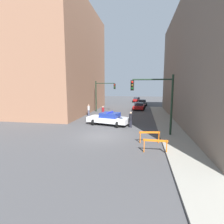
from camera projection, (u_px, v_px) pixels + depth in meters
name	position (u px, v px, depth m)	size (l,w,h in m)	color
ground_plane	(102.00, 136.00, 15.35)	(120.00, 120.00, 0.00)	#424244
sidewalk_right	(176.00, 139.00, 14.28)	(2.40, 44.00, 0.12)	gray
building_corner_left	(52.00, 61.00, 29.76)	(14.00, 20.00, 17.14)	#93664C
traffic_light_near	(158.00, 96.00, 15.07)	(3.64, 0.35, 5.20)	black
traffic_light_far	(102.00, 92.00, 29.36)	(3.44, 0.35, 5.20)	black
police_car	(109.00, 119.00, 19.67)	(5.01, 3.07, 1.52)	white
parked_car_near	(139.00, 106.00, 32.26)	(2.50, 4.43, 1.31)	maroon
parked_car_mid	(142.00, 102.00, 39.29)	(2.29, 4.31, 1.31)	#474C51
parked_car_far	(137.00, 100.00, 47.72)	(2.33, 4.33, 1.31)	maroon
pedestrian_crossing	(103.00, 112.00, 23.78)	(0.50, 0.50, 1.66)	black
pedestrian_corner	(89.00, 110.00, 25.71)	(0.50, 0.50, 1.66)	#474C66
pedestrian_sidewalk	(131.00, 119.00, 18.46)	(0.45, 0.45, 1.66)	black
barrier_front	(155.00, 144.00, 11.45)	(1.60, 0.18, 0.90)	orange
barrier_mid	(149.00, 135.00, 13.46)	(1.58, 0.43, 0.90)	orange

